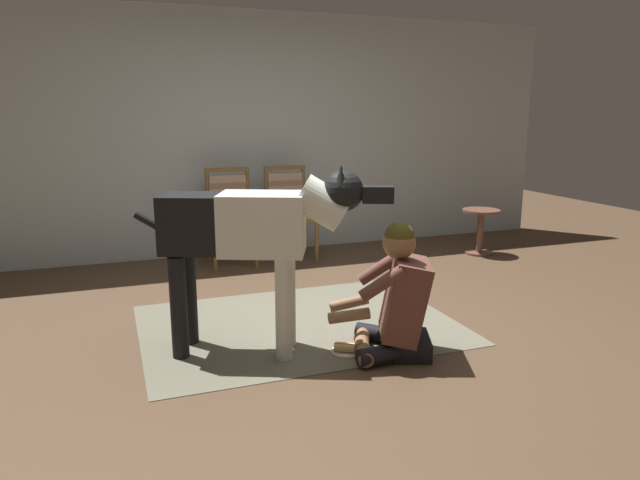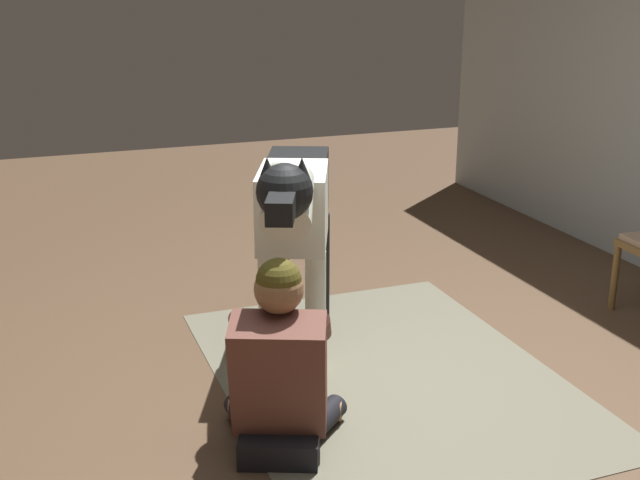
{
  "view_description": "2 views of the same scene",
  "coord_description": "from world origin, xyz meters",
  "px_view_note": "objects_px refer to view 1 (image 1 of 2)",
  "views": [
    {
      "loc": [
        -1.47,
        -3.6,
        1.55
      ],
      "look_at": [
        -0.2,
        -0.16,
        0.73
      ],
      "focal_mm": 32.54,
      "sensor_mm": 36.0,
      "label": 1
    },
    {
      "loc": [
        3.24,
        -1.4,
        1.99
      ],
      "look_at": [
        -0.4,
        -0.03,
        0.72
      ],
      "focal_mm": 45.83,
      "sensor_mm": 36.0,
      "label": 2
    }
  ],
  "objects_px": {
    "large_dog": "(254,231)",
    "round_side_table": "(480,227)",
    "person_sitting_on_floor": "(397,301)",
    "dining_chair_right_of_pair": "(289,208)",
    "hot_dog_on_plate": "(347,349)",
    "dining_chair_left_of_pair": "(230,212)"
  },
  "relations": [
    {
      "from": "dining_chair_left_of_pair",
      "to": "large_dog",
      "type": "height_order",
      "value": "large_dog"
    },
    {
      "from": "dining_chair_right_of_pair",
      "to": "round_side_table",
      "type": "bearing_deg",
      "value": -15.7
    },
    {
      "from": "large_dog",
      "to": "hot_dog_on_plate",
      "type": "height_order",
      "value": "large_dog"
    },
    {
      "from": "hot_dog_on_plate",
      "to": "large_dog",
      "type": "bearing_deg",
      "value": 157.22
    },
    {
      "from": "hot_dog_on_plate",
      "to": "round_side_table",
      "type": "height_order",
      "value": "round_side_table"
    },
    {
      "from": "person_sitting_on_floor",
      "to": "hot_dog_on_plate",
      "type": "xyz_separation_m",
      "value": [
        -0.29,
        0.12,
        -0.34
      ]
    },
    {
      "from": "dining_chair_left_of_pair",
      "to": "person_sitting_on_floor",
      "type": "distance_m",
      "value": 2.74
    },
    {
      "from": "person_sitting_on_floor",
      "to": "round_side_table",
      "type": "distance_m",
      "value": 3.01
    },
    {
      "from": "large_dog",
      "to": "hot_dog_on_plate",
      "type": "relative_size",
      "value": 7.24
    },
    {
      "from": "hot_dog_on_plate",
      "to": "round_side_table",
      "type": "bearing_deg",
      "value": 39.33
    },
    {
      "from": "dining_chair_right_of_pair",
      "to": "round_side_table",
      "type": "distance_m",
      "value": 2.12
    },
    {
      "from": "large_dog",
      "to": "round_side_table",
      "type": "relative_size",
      "value": 3.09
    },
    {
      "from": "dining_chair_left_of_pair",
      "to": "dining_chair_right_of_pair",
      "type": "distance_m",
      "value": 0.63
    },
    {
      "from": "dining_chair_right_of_pair",
      "to": "person_sitting_on_floor",
      "type": "bearing_deg",
      "value": -92.22
    },
    {
      "from": "person_sitting_on_floor",
      "to": "round_side_table",
      "type": "relative_size",
      "value": 1.75
    },
    {
      "from": "hot_dog_on_plate",
      "to": "dining_chair_right_of_pair",
      "type": "bearing_deg",
      "value": 81.17
    },
    {
      "from": "dining_chair_left_of_pair",
      "to": "person_sitting_on_floor",
      "type": "bearing_deg",
      "value": -78.92
    },
    {
      "from": "person_sitting_on_floor",
      "to": "large_dog",
      "type": "bearing_deg",
      "value": 157.22
    },
    {
      "from": "person_sitting_on_floor",
      "to": "hot_dog_on_plate",
      "type": "distance_m",
      "value": 0.46
    },
    {
      "from": "large_dog",
      "to": "round_side_table",
      "type": "height_order",
      "value": "large_dog"
    },
    {
      "from": "large_dog",
      "to": "dining_chair_right_of_pair",
      "type": "bearing_deg",
      "value": 67.87
    },
    {
      "from": "large_dog",
      "to": "round_side_table",
      "type": "xyz_separation_m",
      "value": [
        2.98,
        1.76,
        -0.51
      ]
    }
  ]
}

